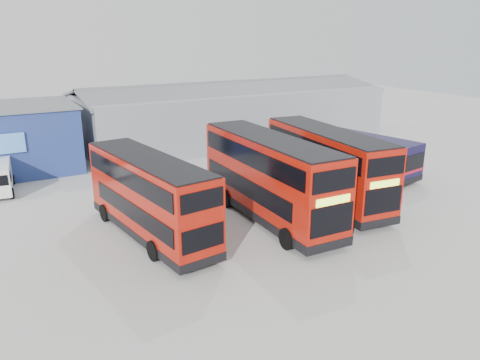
# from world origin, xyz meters

# --- Properties ---
(ground_plane) EXTENTS (120.00, 120.00, 0.00)m
(ground_plane) POSITION_xyz_m (0.00, 0.00, 0.00)
(ground_plane) COLOR #A1A19C
(ground_plane) RESTS_ON ground
(maintenance_shed) EXTENTS (30.50, 12.00, 5.89)m
(maintenance_shed) POSITION_xyz_m (8.00, 20.00, 2.60)
(maintenance_shed) COLOR gray
(maintenance_shed) RESTS_ON ground
(double_decker_left) EXTENTS (3.74, 10.52, 4.36)m
(double_decker_left) POSITION_xyz_m (-7.55, 0.32, 2.17)
(double_decker_left) COLOR #A41509
(double_decker_left) RESTS_ON ground
(double_decker_centre) EXTENTS (3.20, 11.55, 4.85)m
(double_decker_centre) POSITION_xyz_m (-0.75, -0.61, 2.41)
(double_decker_centre) COLOR #A41509
(double_decker_centre) RESTS_ON ground
(double_decker_right) EXTENTS (3.84, 11.26, 4.67)m
(double_decker_right) POSITION_xyz_m (3.93, 0.06, 2.33)
(double_decker_right) COLOR #A41509
(double_decker_right) RESTS_ON ground
(single_decker_blue) EXTENTS (4.32, 11.32, 3.00)m
(single_decker_blue) POSITION_xyz_m (10.28, 4.71, 1.49)
(single_decker_blue) COLOR black
(single_decker_blue) RESTS_ON ground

